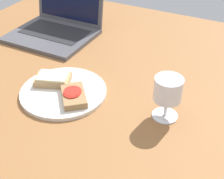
{
  "coord_description": "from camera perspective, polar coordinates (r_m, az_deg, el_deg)",
  "views": [
    {
      "loc": [
        40.07,
        -63.27,
        57.9
      ],
      "look_at": [
        8.22,
        -1.83,
        8.0
      ],
      "focal_mm": 50.0,
      "sensor_mm": 36.0,
      "label": 1
    }
  ],
  "objects": [
    {
      "name": "laptop",
      "position": [
        1.27,
        -10.02,
        11.77
      ],
      "size": [
        31.23,
        29.11,
        21.86
      ],
      "color": "#4C4C51",
      "rests_on": "wooden_table"
    },
    {
      "name": "plate",
      "position": [
        0.93,
        -8.86,
        -0.4
      ],
      "size": [
        25.47,
        25.47,
        1.13
      ],
      "primitive_type": "cylinder",
      "color": "silver",
      "rests_on": "wooden_table"
    },
    {
      "name": "sandwich_with_cheese",
      "position": [
        0.96,
        -10.73,
        1.91
      ],
      "size": [
        12.26,
        10.45,
        2.71
      ],
      "color": "#A88456",
      "rests_on": "plate"
    },
    {
      "name": "wooden_table",
      "position": [
        0.94,
        -3.95,
        -1.29
      ],
      "size": [
        140.0,
        140.0,
        3.0
      ],
      "primitive_type": "cube",
      "color": "brown",
      "rests_on": "ground"
    },
    {
      "name": "sandwich_with_tomato",
      "position": [
        0.88,
        -7.06,
        -1.05
      ],
      "size": [
        11.84,
        12.35,
        2.4
      ],
      "color": "#937047",
      "rests_on": "plate"
    },
    {
      "name": "wine_glass",
      "position": [
        0.81,
        10.26,
        -0.14
      ],
      "size": [
        7.37,
        7.37,
        12.09
      ],
      "color": "white",
      "rests_on": "wooden_table"
    }
  ]
}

